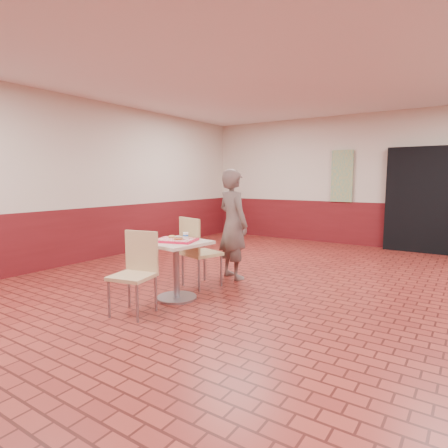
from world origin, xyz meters
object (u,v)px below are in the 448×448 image
Objects in this scene: serving_tray at (176,240)px; paper_cup at (186,236)px; long_john_donut at (179,238)px; customer at (233,224)px; ring_donut at (172,237)px; main_table at (176,260)px; chair_main_front at (136,268)px; chair_main_back at (197,248)px.

serving_tray is 0.14m from paper_cup.
long_john_donut is at bearing -106.57° from paper_cup.
long_john_donut is 1.65× the size of paper_cup.
customer is 18.65× the size of ring_donut.
main_table is 8.32× the size of ring_donut.
ring_donut reaches higher than serving_tray.
long_john_donut reaches higher than main_table.
chair_main_front is 11.23× the size of paper_cup.
chair_main_back reaches higher than long_john_donut.
long_john_donut is at bearing -26.47° from main_table.
long_john_donut is at bearing -24.77° from ring_donut.
customer reaches higher than long_john_donut.
main_table is 0.75× the size of chair_main_back.
serving_tray reaches higher than main_table.
chair_main_back is 11.09× the size of ring_donut.
long_john_donut is at bearing -26.47° from serving_tray.
customer is at bearing 87.97° from main_table.
customer is at bearing -86.81° from chair_main_back.
chair_main_back reaches higher than ring_donut.
customer is at bearing 74.58° from chair_main_front.
long_john_donut is (0.08, -0.04, 0.29)m from main_table.
main_table is at bearing 72.39° from chair_main_front.
long_john_donut is at bearing 113.81° from customer.
long_john_donut is (0.14, 0.59, 0.28)m from chair_main_front.
paper_cup is (0.11, 0.06, 0.32)m from main_table.
serving_tray is (0.00, 0.00, 0.26)m from main_table.
customer is at bearing 92.96° from paper_cup.
serving_tray is at bearing 72.39° from chair_main_front.
paper_cup is at bearing 64.18° from chair_main_front.
serving_tray is at bearing -23.55° from ring_donut.
paper_cup reaches higher than main_table.
serving_tray is 5.46× the size of ring_donut.
chair_main_back is 0.69m from long_john_donut.
customer is 1.21m from paper_cup.
customer is 1.28m from serving_tray.
main_table is at bearing 0.00° from serving_tray.
chair_main_back reaches higher than chair_main_front.
ring_donut is (-0.05, 0.68, 0.27)m from chair_main_front.
chair_main_front reaches higher than ring_donut.
paper_cup reaches higher than serving_tray.
chair_main_back reaches higher than main_table.
long_john_donut is at bearing 64.73° from chair_main_front.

